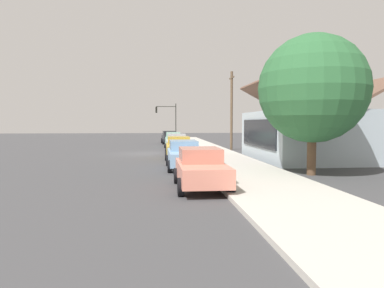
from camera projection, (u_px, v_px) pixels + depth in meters
ground_plane at (144, 154)px, 29.64m from camera, size 120.00×120.00×0.00m
sidewalk_curb at (210, 152)px, 30.19m from camera, size 60.00×4.20×0.16m
car_charcoal at (169, 137)px, 43.85m from camera, size 4.52×2.13×1.59m
car_seafoam at (173, 139)px, 37.80m from camera, size 4.46×2.03×1.59m
car_silver at (177, 143)px, 31.83m from camera, size 4.90×2.14×1.59m
car_mustard at (179, 147)px, 25.75m from camera, size 4.59×2.09×1.59m
car_skyblue at (184, 154)px, 19.96m from camera, size 4.79×1.95×1.59m
car_coral at (201, 168)px, 13.94m from camera, size 4.32×2.04×1.59m
storefront_building at (310, 133)px, 24.98m from camera, size 10.20×7.93×5.58m
shade_tree at (313, 89)px, 17.28m from camera, size 5.35×5.35×6.96m
traffic_light_main at (168, 116)px, 47.10m from camera, size 0.37×2.79×5.20m
utility_pole_wooden at (232, 109)px, 33.54m from camera, size 1.80×0.24×7.50m
fire_hydrant_red at (200, 152)px, 25.46m from camera, size 0.22×0.22×0.71m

